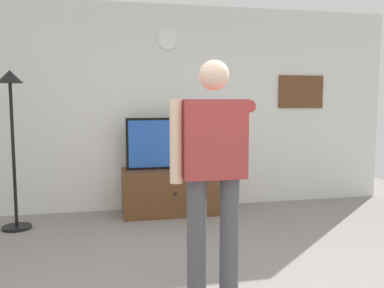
% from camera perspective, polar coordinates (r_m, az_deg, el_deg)
% --- Properties ---
extents(back_wall, '(6.40, 0.10, 2.70)m').
position_cam_1_polar(back_wall, '(5.50, -3.90, 5.03)').
color(back_wall, silver).
rests_on(back_wall, ground_plane).
extents(tv_stand, '(1.26, 0.57, 0.58)m').
position_cam_1_polar(tv_stand, '(5.29, -2.82, -6.60)').
color(tv_stand, brown).
rests_on(tv_stand, ground_plane).
extents(television, '(1.15, 0.07, 0.66)m').
position_cam_1_polar(television, '(5.24, -2.94, 0.10)').
color(television, black).
rests_on(television, tv_stand).
extents(wall_clock, '(0.26, 0.03, 0.26)m').
position_cam_1_polar(wall_clock, '(5.51, -3.43, 14.32)').
color(wall_clock, white).
extents(framed_picture, '(0.67, 0.04, 0.46)m').
position_cam_1_polar(framed_picture, '(6.04, 14.93, 7.06)').
color(framed_picture, brown).
extents(floor_lamp, '(0.32, 0.32, 1.78)m').
position_cam_1_polar(floor_lamp, '(4.94, -23.89, 3.54)').
color(floor_lamp, black).
rests_on(floor_lamp, ground_plane).
extents(person_standing_nearer_lamp, '(0.62, 0.78, 1.73)m').
position_cam_1_polar(person_standing_nearer_lamp, '(2.90, 2.95, -3.06)').
color(person_standing_nearer_lamp, '#4C4C51').
rests_on(person_standing_nearer_lamp, ground_plane).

